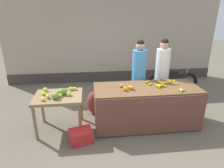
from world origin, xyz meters
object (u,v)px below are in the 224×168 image
vendor_woman_white_shirt (162,75)px  parked_motorcycle (173,81)px  produce_crate (81,136)px  produce_sack (94,103)px  vendor_woman_blue_shirt (139,76)px

vendor_woman_white_shirt → parked_motorcycle: vendor_woman_white_shirt is taller
vendor_woman_white_shirt → parked_motorcycle: 1.25m
produce_crate → produce_sack: (0.29, 1.11, 0.16)m
produce_crate → produce_sack: bearing=75.3°
vendor_woman_blue_shirt → vendor_woman_white_shirt: 0.60m
vendor_woman_blue_shirt → produce_sack: bearing=-176.1°
produce_sack → vendor_woman_white_shirt: bearing=3.5°
vendor_woman_white_shirt → produce_crate: 2.48m
vendor_woman_white_shirt → produce_crate: bearing=-148.9°
vendor_woman_blue_shirt → produce_crate: size_ratio=4.10×
produce_sack → vendor_woman_blue_shirt: bearing=3.9°
vendor_woman_white_shirt → produce_sack: size_ratio=3.16×
produce_crate → produce_sack: size_ratio=0.77×
vendor_woman_white_shirt → produce_crate: (-2.02, -1.22, -0.79)m
vendor_woman_blue_shirt → vendor_woman_white_shirt: (0.60, 0.03, 0.01)m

